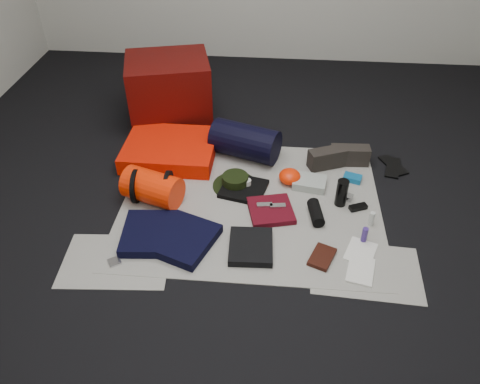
# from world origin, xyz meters

# --- Properties ---
(floor) EXTENTS (4.50, 4.50, 0.02)m
(floor) POSITION_xyz_m (0.00, 0.00, -0.01)
(floor) COLOR black
(floor) RESTS_ON ground
(newspaper_mat) EXTENTS (1.60, 1.30, 0.01)m
(newspaper_mat) POSITION_xyz_m (0.00, 0.00, 0.00)
(newspaper_mat) COLOR #B6B4A8
(newspaper_mat) RESTS_ON floor
(newspaper_sheet_front_left) EXTENTS (0.61, 0.44, 0.00)m
(newspaper_sheet_front_left) POSITION_xyz_m (-0.70, -0.55, 0.00)
(newspaper_sheet_front_left) COLOR #B6B4A8
(newspaper_sheet_front_left) RESTS_ON floor
(newspaper_sheet_front_right) EXTENTS (0.60, 0.43, 0.00)m
(newspaper_sheet_front_right) POSITION_xyz_m (0.65, -0.50, 0.00)
(newspaper_sheet_front_right) COLOR #B6B4A8
(newspaper_sheet_front_right) RESTS_ON floor
(red_cabinet) EXTENTS (0.71, 0.64, 0.50)m
(red_cabinet) POSITION_xyz_m (-0.70, 0.97, 0.25)
(red_cabinet) COLOR #4D0805
(red_cabinet) RESTS_ON floor
(sleeping_pad) EXTENTS (0.63, 0.51, 0.11)m
(sleeping_pad) POSITION_xyz_m (-0.60, 0.46, 0.06)
(sleeping_pad) COLOR #F71A02
(sleeping_pad) RESTS_ON newspaper_mat
(stuff_sack) EXTENTS (0.40, 0.31, 0.21)m
(stuff_sack) POSITION_xyz_m (-0.61, -0.03, 0.11)
(stuff_sack) COLOR #FF2804
(stuff_sack) RESTS_ON newspaper_mat
(sack_strap_left) EXTENTS (0.02, 0.22, 0.22)m
(sack_strap_left) POSITION_xyz_m (-0.71, -0.03, 0.11)
(sack_strap_left) COLOR black
(sack_strap_left) RESTS_ON newspaper_mat
(sack_strap_right) EXTENTS (0.02, 0.22, 0.22)m
(sack_strap_right) POSITION_xyz_m (-0.51, -0.03, 0.11)
(sack_strap_right) COLOR black
(sack_strap_right) RESTS_ON newspaper_mat
(navy_duffel) EXTENTS (0.52, 0.38, 0.24)m
(navy_duffel) POSITION_xyz_m (-0.08, 0.51, 0.13)
(navy_duffel) COLOR black
(navy_duffel) RESTS_ON newspaper_mat
(boonie_brim) EXTENTS (0.31, 0.31, 0.01)m
(boonie_brim) POSITION_xyz_m (-0.11, 0.16, 0.01)
(boonie_brim) COLOR black
(boonie_brim) RESTS_ON newspaper_mat
(boonie_crown) EXTENTS (0.17, 0.17, 0.08)m
(boonie_crown) POSITION_xyz_m (-0.11, 0.16, 0.05)
(boonie_crown) COLOR black
(boonie_crown) RESTS_ON boonie_brim
(hiking_boot_left) EXTENTS (0.28, 0.19, 0.13)m
(hiking_boot_left) POSITION_xyz_m (0.49, 0.44, 0.07)
(hiking_boot_left) COLOR #2B2621
(hiking_boot_left) RESTS_ON newspaper_mat
(hiking_boot_right) EXTENTS (0.27, 0.11, 0.13)m
(hiking_boot_right) POSITION_xyz_m (0.65, 0.49, 0.07)
(hiking_boot_right) COLOR #2B2621
(hiking_boot_right) RESTS_ON newspaper_mat
(flip_flop_left) EXTENTS (0.19, 0.25, 0.01)m
(flip_flop_left) POSITION_xyz_m (0.96, 0.48, 0.01)
(flip_flop_left) COLOR black
(flip_flop_left) RESTS_ON floor
(flip_flop_right) EXTENTS (0.14, 0.25, 0.01)m
(flip_flop_right) POSITION_xyz_m (0.95, 0.46, 0.01)
(flip_flop_right) COLOR black
(flip_flop_right) RESTS_ON floor
(trousers_navy_a) EXTENTS (0.33, 0.37, 0.05)m
(trousers_navy_a) POSITION_xyz_m (-0.56, -0.35, 0.03)
(trousers_navy_a) COLOR black
(trousers_navy_a) RESTS_ON newspaper_mat
(trousers_navy_b) EXTENTS (0.41, 0.44, 0.05)m
(trousers_navy_b) POSITION_xyz_m (-0.35, -0.38, 0.03)
(trousers_navy_b) COLOR black
(trousers_navy_b) RESTS_ON newspaper_mat
(trousers_charcoal) EXTENTS (0.25, 0.28, 0.04)m
(trousers_charcoal) POSITION_xyz_m (0.03, -0.40, 0.03)
(trousers_charcoal) COLOR black
(trousers_charcoal) RESTS_ON newspaper_mat
(black_tshirt) EXTENTS (0.33, 0.31, 0.03)m
(black_tshirt) POSITION_xyz_m (-0.06, 0.12, 0.02)
(black_tshirt) COLOR black
(black_tshirt) RESTS_ON newspaper_mat
(red_shirt) EXTENTS (0.31, 0.31, 0.03)m
(red_shirt) POSITION_xyz_m (0.13, -0.08, 0.02)
(red_shirt) COLOR #510813
(red_shirt) RESTS_ON newspaper_mat
(orange_stuff_sack) EXTENTS (0.15, 0.15, 0.09)m
(orange_stuff_sack) POSITION_xyz_m (0.24, 0.23, 0.05)
(orange_stuff_sack) COLOR #FF2804
(orange_stuff_sack) RESTS_ON newspaper_mat
(first_aid_pouch) EXTENTS (0.23, 0.19, 0.05)m
(first_aid_pouch) POSITION_xyz_m (0.37, 0.20, 0.03)
(first_aid_pouch) COLOR #979F98
(first_aid_pouch) RESTS_ON newspaper_mat
(water_bottle) EXTENTS (0.08, 0.08, 0.18)m
(water_bottle) POSITION_xyz_m (0.55, 0.04, 0.10)
(water_bottle) COLOR black
(water_bottle) RESTS_ON newspaper_mat
(speaker) EXTENTS (0.10, 0.20, 0.07)m
(speaker) POSITION_xyz_m (0.40, -0.10, 0.04)
(speaker) COLOR black
(speaker) RESTS_ON newspaper_mat
(compact_camera) EXTENTS (0.10, 0.08, 0.03)m
(compact_camera) POSITION_xyz_m (0.59, 0.09, 0.02)
(compact_camera) COLOR #BDBCC1
(compact_camera) RESTS_ON newspaper_mat
(cyan_case) EXTENTS (0.13, 0.11, 0.04)m
(cyan_case) POSITION_xyz_m (0.65, 0.29, 0.02)
(cyan_case) COLOR #0E5B8F
(cyan_case) RESTS_ON newspaper_mat
(toiletry_purple) EXTENTS (0.04, 0.04, 0.10)m
(toiletry_purple) POSITION_xyz_m (0.66, -0.28, 0.06)
(toiletry_purple) COLOR navy
(toiletry_purple) RESTS_ON newspaper_mat
(toiletry_clear) EXTENTS (0.04, 0.04, 0.09)m
(toiletry_clear) POSITION_xyz_m (0.72, -0.14, 0.05)
(toiletry_clear) COLOR silver
(toiletry_clear) RESTS_ON newspaper_mat
(paperback_book) EXTENTS (0.17, 0.20, 0.02)m
(paperback_book) POSITION_xyz_m (0.42, -0.44, 0.02)
(paperback_book) COLOR black
(paperback_book) RESTS_ON newspaper_mat
(map_booklet) EXTENTS (0.18, 0.23, 0.01)m
(map_booklet) POSITION_xyz_m (0.62, -0.51, 0.01)
(map_booklet) COLOR silver
(map_booklet) RESTS_ON newspaper_mat
(map_printout) EXTENTS (0.21, 0.23, 0.01)m
(map_printout) POSITION_xyz_m (0.64, -0.37, 0.01)
(map_printout) COLOR silver
(map_printout) RESTS_ON newspaper_mat
(sunglasses) EXTENTS (0.12, 0.08, 0.03)m
(sunglasses) POSITION_xyz_m (0.66, -0.00, 0.02)
(sunglasses) COLOR black
(sunglasses) RESTS_ON newspaper_mat
(key_cluster) EXTENTS (0.09, 0.09, 0.01)m
(key_cluster) POSITION_xyz_m (-0.70, -0.57, 0.01)
(key_cluster) COLOR #BDBCC1
(key_cluster) RESTS_ON newspaper_mat
(tape_roll) EXTENTS (0.05, 0.05, 0.04)m
(tape_roll) POSITION_xyz_m (-0.04, 0.15, 0.05)
(tape_roll) COLOR beige
(tape_roll) RESTS_ON black_tshirt
(energy_bar_a) EXTENTS (0.10, 0.05, 0.01)m
(energy_bar_a) POSITION_xyz_m (0.09, -0.06, 0.05)
(energy_bar_a) COLOR #BDBCC1
(energy_bar_a) RESTS_ON red_shirt
(energy_bar_b) EXTENTS (0.10, 0.05, 0.01)m
(energy_bar_b) POSITION_xyz_m (0.17, -0.06, 0.05)
(energy_bar_b) COLOR #BDBCC1
(energy_bar_b) RESTS_ON red_shirt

